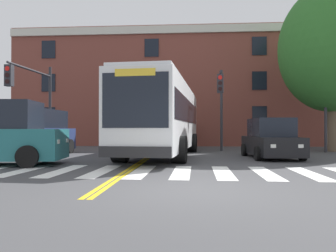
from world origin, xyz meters
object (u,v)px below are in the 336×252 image
Objects in this scene: car_tan_behind_bus at (173,136)px; traffic_light_overhead at (221,96)px; car_navy_near_lane at (39,134)px; car_black_far_lane at (271,140)px; street_tree_curbside_large at (333,48)px; traffic_light_far_corner at (34,92)px; city_bus at (164,117)px.

traffic_light_overhead is (3.02, -5.71, 2.35)m from car_tan_behind_bus.
car_navy_near_lane is 1.16× the size of car_black_far_lane.
traffic_light_overhead is 7.32m from street_tree_curbside_large.
car_navy_near_lane is 0.49× the size of street_tree_curbside_large.
traffic_light_overhead is (10.06, 2.03, -0.12)m from traffic_light_far_corner.
street_tree_curbside_large reaches higher than traffic_light_far_corner.
car_tan_behind_bus is at bearing 154.07° from street_tree_curbside_large.
street_tree_curbside_large reaches higher than car_tan_behind_bus.
street_tree_curbside_large is at bearing 20.92° from city_bus.
car_navy_near_lane is 10.02m from traffic_light_overhead.
traffic_light_far_corner reaches higher than car_black_far_lane.
traffic_light_overhead is (3.04, 2.69, 1.27)m from city_bus.
car_tan_behind_bus is 0.46× the size of street_tree_curbside_large.
street_tree_curbside_large is at bearing 8.63° from traffic_light_overhead.
car_navy_near_lane is 0.98× the size of traffic_light_far_corner.
city_bus is 2.83× the size of car_black_far_lane.
city_bus is 1.21× the size of street_tree_curbside_large.
car_navy_near_lane reaches higher than car_black_far_lane.
traffic_light_far_corner reaches higher than car_tan_behind_bus.
traffic_light_far_corner is at bearing -169.67° from street_tree_curbside_large.
city_bus is at bearing -138.48° from traffic_light_overhead.
traffic_light_far_corner is 1.01× the size of traffic_light_overhead.
car_tan_behind_bus is at bearing 89.84° from city_bus.
car_black_far_lane is at bearing -8.41° from traffic_light_far_corner.
city_bus is 6.35m from car_navy_near_lane.
traffic_light_overhead is at bearing 41.52° from city_bus.
traffic_light_far_corner is 0.50× the size of street_tree_curbside_large.
traffic_light_far_corner is (-7.01, 0.66, 1.39)m from city_bus.
street_tree_curbside_large is at bearing 45.23° from car_black_far_lane.
car_navy_near_lane is (-6.29, -0.29, -0.83)m from city_bus.
city_bus is 5.16m from car_black_far_lane.
city_bus is at bearing -159.08° from street_tree_curbside_large.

